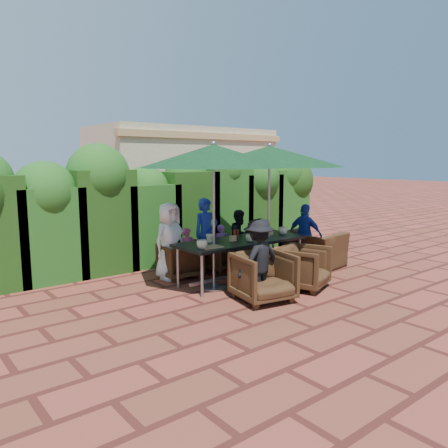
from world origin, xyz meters
TOP-DOWN VIEW (x-y plane):
  - ground at (0.00, 0.00)m, footprint 80.00×80.00m
  - dining_table at (0.20, 0.07)m, footprint 2.47×0.90m
  - umbrella_left at (-0.49, -0.00)m, footprint 2.49×2.49m
  - umbrella_right at (0.81, 0.03)m, footprint 2.71×2.71m
  - chair_far_left at (-0.56, 0.95)m, footprint 0.76×0.72m
  - chair_far_mid at (0.31, 1.02)m, footprint 0.89×0.86m
  - chair_far_right at (1.04, 0.96)m, footprint 0.71×0.66m
  - chair_near_left at (-0.30, -0.99)m, footprint 0.94×0.90m
  - chair_near_right at (0.70, -0.93)m, footprint 0.98×0.95m
  - chair_end_right at (2.05, -0.03)m, footprint 0.82×1.16m
  - adult_far_left at (-0.74, 1.01)m, footprint 0.76×0.55m
  - adult_far_mid at (0.17, 1.11)m, footprint 0.56×0.47m
  - adult_far_right at (1.03, 1.10)m, footprint 0.58×0.39m
  - adult_near_left at (-0.28, -0.87)m, footprint 0.84×0.43m
  - adult_end_right at (1.95, 0.13)m, footprint 0.55×0.82m
  - child_left at (-0.28, 1.11)m, footprint 0.37×0.33m
  - child_right at (0.58, 1.14)m, footprint 0.39×0.36m
  - pedestrian_a at (1.65, 4.28)m, footprint 1.59×1.42m
  - pedestrian_b at (2.52, 4.28)m, footprint 0.90×0.56m
  - pedestrian_c at (3.56, 4.16)m, footprint 1.34×0.94m
  - cup_a at (-0.83, -0.13)m, footprint 0.18×0.18m
  - cup_b at (-0.40, 0.22)m, footprint 0.15×0.15m
  - cup_c at (0.20, -0.14)m, footprint 0.16×0.16m
  - cup_d at (0.73, 0.28)m, footprint 0.14×0.14m
  - cup_e at (1.18, 0.02)m, footprint 0.17×0.17m
  - ketchup_bottle at (0.11, 0.18)m, footprint 0.04×0.04m
  - sauce_bottle at (0.17, 0.17)m, footprint 0.04×0.04m
  - serving_tray at (-0.66, -0.14)m, footprint 0.35×0.25m
  - number_block_left at (-0.03, 0.05)m, footprint 0.12×0.06m
  - number_block_right at (0.92, 0.10)m, footprint 0.12×0.06m
  - hedge_wall at (-0.08, 2.32)m, footprint 9.10×1.60m
  - building at (3.50, 6.99)m, footprint 6.20×3.08m

SIDE VIEW (x-z plane):
  - ground at x=0.00m, z-range 0.00..0.00m
  - chair_far_left at x=-0.56m, z-range 0.00..0.70m
  - chair_far_mid at x=0.31m, z-range 0.00..0.72m
  - chair_far_right at x=1.04m, z-range 0.00..0.73m
  - chair_near_right at x=0.70m, z-range 0.00..0.79m
  - chair_near_left at x=-0.30m, z-range 0.00..0.83m
  - child_right at x=0.58m, z-range 0.00..0.86m
  - child_left at x=-0.28m, z-range 0.00..0.88m
  - chair_end_right at x=2.05m, z-range 0.00..0.95m
  - adult_far_right at x=1.03m, z-range 0.00..1.13m
  - adult_near_left at x=-0.28m, z-range 0.00..1.27m
  - adult_end_right at x=1.95m, z-range 0.00..1.27m
  - dining_table at x=0.20m, z-range 0.30..1.05m
  - adult_far_left at x=-0.74m, z-range 0.00..1.40m
  - adult_far_mid at x=0.17m, z-range 0.00..1.42m
  - serving_tray at x=-0.66m, z-range 0.75..0.77m
  - number_block_left at x=-0.03m, z-range 0.75..0.85m
  - number_block_right at x=0.92m, z-range 0.75..0.85m
  - cup_c at x=0.20m, z-range 0.75..0.88m
  - cup_d at x=0.73m, z-range 0.75..0.88m
  - cup_e at x=1.18m, z-range 0.75..0.89m
  - cup_a at x=-0.83m, z-range 0.75..0.89m
  - cup_b at x=-0.40m, z-range 0.75..0.89m
  - ketchup_bottle at x=0.11m, z-range 0.75..0.92m
  - sauce_bottle at x=0.17m, z-range 0.75..0.92m
  - pedestrian_a at x=1.65m, z-range 0.00..1.69m
  - pedestrian_b at x=2.52m, z-range 0.00..1.85m
  - pedestrian_c at x=3.56m, z-range 0.00..1.90m
  - hedge_wall at x=-0.08m, z-range 0.09..2.56m
  - building at x=3.50m, z-range 0.01..3.21m
  - umbrella_left at x=-0.49m, z-range 0.98..3.44m
  - umbrella_right at x=0.81m, z-range 0.98..3.44m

